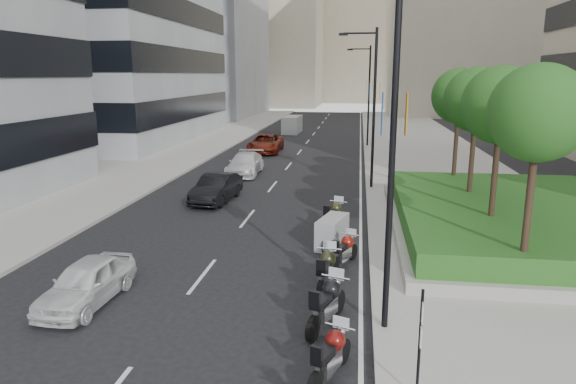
% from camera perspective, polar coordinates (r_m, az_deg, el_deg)
% --- Properties ---
extents(ground, '(160.00, 160.00, 0.00)m').
position_cam_1_polar(ground, '(13.58, -8.34, -15.86)').
color(ground, black).
rests_on(ground, ground).
extents(sidewalk_right, '(10.00, 100.00, 0.15)m').
position_cam_1_polar(sidewalk_right, '(42.26, 15.29, 3.72)').
color(sidewalk_right, '#9E9B93').
rests_on(sidewalk_right, ground).
extents(sidewalk_left, '(8.00, 100.00, 0.15)m').
position_cam_1_polar(sidewalk_left, '(44.67, -12.56, 4.35)').
color(sidewalk_left, '#9E9B93').
rests_on(sidewalk_left, ground).
extents(lane_edge, '(0.12, 100.00, 0.01)m').
position_cam_1_polar(lane_edge, '(41.91, 8.07, 3.88)').
color(lane_edge, silver).
rests_on(lane_edge, ground).
extents(lane_centre, '(0.12, 100.00, 0.01)m').
position_cam_1_polar(lane_centre, '(42.20, 0.98, 4.07)').
color(lane_centre, silver).
rests_on(lane_centre, ground).
extents(building_grey_far, '(22.00, 26.00, 30.00)m').
position_cam_1_polar(building_grey_far, '(86.33, -11.34, 18.35)').
color(building_grey_far, gray).
rests_on(building_grey_far, ground).
extents(building_cream_right, '(28.00, 24.00, 36.00)m').
position_cam_1_polar(building_cream_right, '(93.96, 20.33, 19.21)').
color(building_cream_right, '#B7AD93').
rests_on(building_cream_right, ground).
extents(building_cream_left, '(26.00, 24.00, 34.00)m').
position_cam_1_polar(building_cream_left, '(113.94, -3.21, 18.21)').
color(building_cream_left, '#B7AD93').
rests_on(building_cream_left, ground).
extents(building_cream_centre, '(30.00, 24.00, 38.00)m').
position_cam_1_polar(building_cream_centre, '(132.00, 7.56, 18.27)').
color(building_cream_centre, '#B7AD93').
rests_on(building_cream_centre, ground).
extents(planter, '(10.00, 14.00, 0.40)m').
position_cam_1_polar(planter, '(23.20, 23.89, -3.60)').
color(planter, '#9C9A91').
rests_on(planter, sidewalk_right).
extents(hedge, '(9.40, 13.40, 0.80)m').
position_cam_1_polar(hedge, '(23.05, 24.02, -2.17)').
color(hedge, '#164F1C').
rests_on(hedge, planter).
extents(tree_0, '(2.80, 2.80, 6.30)m').
position_cam_1_polar(tree_0, '(16.23, 26.08, 7.80)').
color(tree_0, '#332319').
rests_on(tree_0, planter).
extents(tree_1, '(2.80, 2.80, 6.30)m').
position_cam_1_polar(tree_1, '(20.07, 22.59, 8.86)').
color(tree_1, '#332319').
rests_on(tree_1, planter).
extents(tree_2, '(2.80, 2.80, 6.30)m').
position_cam_1_polar(tree_2, '(23.95, 20.22, 9.56)').
color(tree_2, '#332319').
rests_on(tree_2, planter).
extents(tree_3, '(2.80, 2.80, 6.30)m').
position_cam_1_polar(tree_3, '(27.87, 18.50, 10.05)').
color(tree_3, '#332319').
rests_on(tree_3, planter).
extents(lamp_post_0, '(2.34, 0.45, 9.00)m').
position_cam_1_polar(lamp_post_0, '(12.50, 10.88, 6.06)').
color(lamp_post_0, black).
rests_on(lamp_post_0, ground).
extents(lamp_post_1, '(2.34, 0.45, 9.00)m').
position_cam_1_polar(lamp_post_1, '(29.44, 9.26, 9.96)').
color(lamp_post_1, black).
rests_on(lamp_post_1, ground).
extents(lamp_post_2, '(2.34, 0.45, 9.00)m').
position_cam_1_polar(lamp_post_2, '(47.43, 8.81, 11.05)').
color(lamp_post_2, black).
rests_on(lamp_post_2, ground).
extents(parking_sign, '(0.06, 0.32, 2.50)m').
position_cam_1_polar(parking_sign, '(10.75, 14.45, -15.56)').
color(parking_sign, black).
rests_on(parking_sign, ground).
extents(motorcycle_1, '(0.96, 2.02, 1.05)m').
position_cam_1_polar(motorcycle_1, '(11.70, 4.78, -17.66)').
color(motorcycle_1, black).
rests_on(motorcycle_1, ground).
extents(motorcycle_2, '(1.04, 2.32, 1.20)m').
position_cam_1_polar(motorcycle_2, '(13.83, 4.39, -12.22)').
color(motorcycle_2, black).
rests_on(motorcycle_2, ground).
extents(motorcycle_3, '(0.80, 2.39, 1.19)m').
position_cam_1_polar(motorcycle_3, '(15.95, 4.24, -8.72)').
color(motorcycle_3, black).
rests_on(motorcycle_3, ground).
extents(motorcycle_4, '(0.99, 1.95, 1.03)m').
position_cam_1_polar(motorcycle_4, '(17.98, 6.31, -6.50)').
color(motorcycle_4, black).
rests_on(motorcycle_4, ground).
extents(motorcycle_5, '(1.26, 2.07, 1.17)m').
position_cam_1_polar(motorcycle_5, '(19.87, 4.93, -4.47)').
color(motorcycle_5, black).
rests_on(motorcycle_5, ground).
extents(motorcycle_6, '(0.99, 2.26, 1.17)m').
position_cam_1_polar(motorcycle_6, '(21.94, 5.10, -2.68)').
color(motorcycle_6, black).
rests_on(motorcycle_6, ground).
extents(car_a, '(1.68, 3.84, 1.29)m').
position_cam_1_polar(car_a, '(16.15, -21.47, -9.32)').
color(car_a, white).
rests_on(car_a, ground).
extents(car_b, '(1.88, 4.47, 1.43)m').
position_cam_1_polar(car_b, '(27.01, -7.95, 0.43)').
color(car_b, black).
rests_on(car_b, ground).
extents(car_c, '(2.09, 4.93, 1.42)m').
position_cam_1_polar(car_c, '(34.19, -4.79, 3.13)').
color(car_c, silver).
rests_on(car_c, ground).
extents(car_d, '(2.65, 5.60, 1.54)m').
position_cam_1_polar(car_d, '(43.89, -2.50, 5.42)').
color(car_d, '#63170B').
rests_on(car_d, ground).
extents(delivery_van, '(1.90, 4.55, 1.88)m').
position_cam_1_polar(delivery_van, '(58.47, 0.44, 7.42)').
color(delivery_van, '#BCBCBE').
rests_on(delivery_van, ground).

